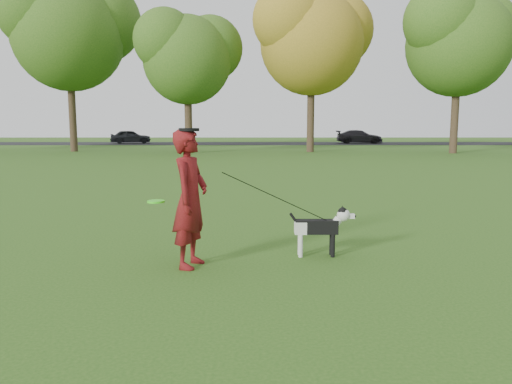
{
  "coord_description": "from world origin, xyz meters",
  "views": [
    {
      "loc": [
        0.27,
        -6.99,
        1.92
      ],
      "look_at": [
        0.29,
        0.03,
        0.95
      ],
      "focal_mm": 35.0,
      "sensor_mm": 36.0,
      "label": 1
    }
  ],
  "objects_px": {
    "dog": "(322,226)",
    "car_right": "(359,137)",
    "man": "(190,199)",
    "car_left": "(131,137)"
  },
  "relations": [
    {
      "from": "man",
      "to": "car_left",
      "type": "height_order",
      "value": "man"
    },
    {
      "from": "man",
      "to": "car_left",
      "type": "distance_m",
      "value": 41.84
    },
    {
      "from": "dog",
      "to": "car_right",
      "type": "bearing_deg",
      "value": 77.46
    },
    {
      "from": "car_left",
      "to": "car_right",
      "type": "distance_m",
      "value": 21.48
    },
    {
      "from": "man",
      "to": "car_left",
      "type": "xyz_separation_m",
      "value": [
        -10.77,
        40.43,
        -0.27
      ]
    },
    {
      "from": "dog",
      "to": "car_right",
      "type": "distance_m",
      "value": 40.89
    },
    {
      "from": "dog",
      "to": "car_right",
      "type": "xyz_separation_m",
      "value": [
        8.87,
        39.91,
        0.19
      ]
    },
    {
      "from": "dog",
      "to": "car_right",
      "type": "relative_size",
      "value": 0.23
    },
    {
      "from": "car_left",
      "to": "dog",
      "type": "bearing_deg",
      "value": -176.82
    },
    {
      "from": "car_left",
      "to": "car_right",
      "type": "xyz_separation_m",
      "value": [
        21.48,
        0.0,
        -0.01
      ]
    }
  ]
}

